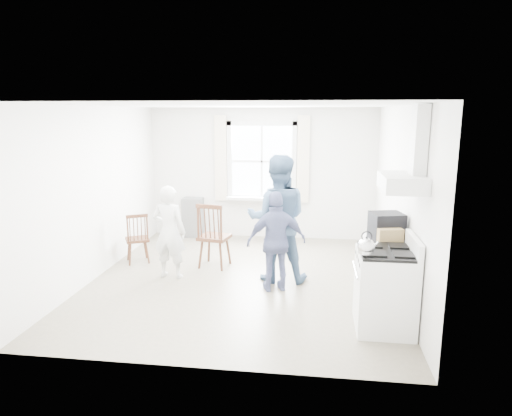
{
  "coord_description": "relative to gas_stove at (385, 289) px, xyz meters",
  "views": [
    {
      "loc": [
        1.07,
        -6.52,
        2.5
      ],
      "look_at": [
        0.18,
        0.2,
        1.08
      ],
      "focal_mm": 32.0,
      "sensor_mm": 36.0,
      "label": 1
    }
  ],
  "objects": [
    {
      "name": "room_shell",
      "position": [
        -1.91,
        1.35,
        0.82
      ],
      "size": [
        4.62,
        5.12,
        2.64
      ],
      "color": "gray",
      "rests_on": "ground"
    },
    {
      "name": "window_assembly",
      "position": [
        -1.91,
        3.8,
        0.98
      ],
      "size": [
        1.88,
        0.24,
        1.7
      ],
      "color": "white",
      "rests_on": "room_shell"
    },
    {
      "name": "range_hood",
      "position": [
        0.16,
        -0.0,
        1.42
      ],
      "size": [
        0.45,
        0.76,
        0.94
      ],
      "color": "silver",
      "rests_on": "room_shell"
    },
    {
      "name": "shelf_unit",
      "position": [
        -3.31,
        3.68,
        -0.08
      ],
      "size": [
        0.4,
        0.3,
        0.8
      ],
      "primitive_type": "cube",
      "color": "slate",
      "rests_on": "ground"
    },
    {
      "name": "gas_stove",
      "position": [
        0.0,
        0.0,
        0.0
      ],
      "size": [
        0.68,
        0.76,
        1.12
      ],
      "color": "white",
      "rests_on": "ground"
    },
    {
      "name": "kettle",
      "position": [
        -0.26,
        -0.2,
        0.56
      ],
      "size": [
        0.19,
        0.19,
        0.27
      ],
      "color": "silver",
      "rests_on": "gas_stove"
    },
    {
      "name": "low_cabinet",
      "position": [
        0.07,
        0.7,
        -0.03
      ],
      "size": [
        0.5,
        0.55,
        0.9
      ],
      "primitive_type": "cube",
      "color": "silver",
      "rests_on": "ground"
    },
    {
      "name": "stereo_stack",
      "position": [
        0.08,
        0.66,
        0.59
      ],
      "size": [
        0.46,
        0.43,
        0.35
      ],
      "color": "black",
      "rests_on": "low_cabinet"
    },
    {
      "name": "cardboard_box",
      "position": [
        0.08,
        0.48,
        0.51
      ],
      "size": [
        0.35,
        0.28,
        0.2
      ],
      "primitive_type": "cube",
      "rotation": [
        0.0,
        0.0,
        0.2
      ],
      "color": "olive",
      "rests_on": "low_cabinet"
    },
    {
      "name": "windsor_chair_a",
      "position": [
        -3.77,
        1.87,
        0.05
      ],
      "size": [
        0.49,
        0.49,
        0.87
      ],
      "color": "#422315",
      "rests_on": "ground"
    },
    {
      "name": "windsor_chair_b",
      "position": [
        -2.48,
        1.79,
        0.18
      ],
      "size": [
        0.53,
        0.53,
        1.09
      ],
      "color": "#422315",
      "rests_on": "ground"
    },
    {
      "name": "person_left",
      "position": [
        -3.03,
        1.31,
        0.24
      ],
      "size": [
        0.58,
        0.58,
        1.44
      ],
      "primitive_type": "imported",
      "rotation": [
        0.0,
        0.0,
        3.02
      ],
      "color": "silver",
      "rests_on": "ground"
    },
    {
      "name": "person_mid",
      "position": [
        -1.39,
        1.41,
        0.47
      ],
      "size": [
        0.98,
        0.98,
        1.91
      ],
      "primitive_type": "imported",
      "rotation": [
        0.0,
        0.0,
        3.21
      ],
      "color": "#445E7E",
      "rests_on": "ground"
    },
    {
      "name": "person_right",
      "position": [
        -1.36,
        1.0,
        0.23
      ],
      "size": [
        1.05,
        1.05,
        1.44
      ],
      "primitive_type": "imported",
      "rotation": [
        0.0,
        0.0,
        3.43
      ],
      "color": "navy",
      "rests_on": "ground"
    },
    {
      "name": "potted_plant",
      "position": [
        -1.44,
        3.71,
        0.53
      ],
      "size": [
        0.22,
        0.22,
        0.33
      ],
      "primitive_type": "imported",
      "rotation": [
        0.0,
        0.0,
        0.27
      ],
      "color": "#347538",
      "rests_on": "window_assembly"
    }
  ]
}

